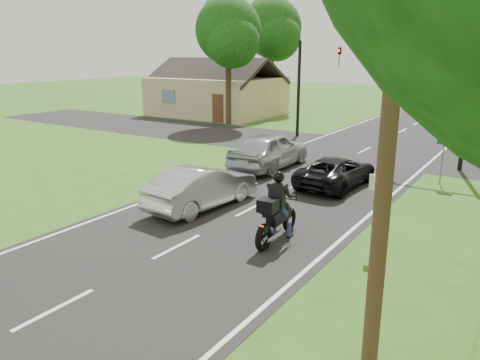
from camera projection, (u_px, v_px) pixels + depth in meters
name	position (u px, v px, depth m)	size (l,w,h in m)	color
ground	(177.00, 247.00, 13.25)	(140.00, 140.00, 0.00)	#2D5417
road	(321.00, 173.00, 21.31)	(8.00, 100.00, 0.01)	black
cross_road	(365.00, 150.00, 26.15)	(60.00, 7.00, 0.01)	black
motorcycle_rider	(276.00, 214.00, 13.45)	(0.69, 2.45, 2.11)	black
dark_suv	(336.00, 171.00, 19.06)	(2.02, 4.38, 1.22)	black
silver_sedan	(202.00, 187.00, 16.41)	(1.56, 4.49, 1.48)	silver
silver_suv	(269.00, 150.00, 21.96)	(2.05, 5.09, 1.73)	#ACAFB5
traffic_signal	(427.00, 78.00, 21.67)	(6.38, 0.44, 6.00)	black
signal_pole_far	(299.00, 90.00, 29.71)	(0.20, 0.20, 6.00)	black
utility_pole_near	(394.00, 70.00, 7.01)	(1.60, 0.28, 10.00)	brown
sign_white	(379.00, 194.00, 12.74)	(0.55, 0.07, 2.12)	slate
sign_green	(444.00, 146.00, 19.09)	(0.55, 0.07, 2.12)	slate
tree_left_near	(230.00, 34.00, 33.66)	(5.12, 4.96, 9.22)	#332316
tree_left_far	(274.00, 31.00, 42.58)	(5.76, 5.58, 10.14)	#332316
house	(217.00, 94.00, 40.58)	(10.20, 8.00, 4.84)	tan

